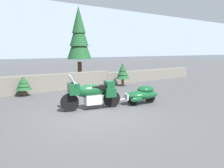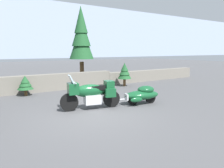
{
  "view_description": "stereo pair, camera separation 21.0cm",
  "coord_description": "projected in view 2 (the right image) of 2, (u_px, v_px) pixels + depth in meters",
  "views": [
    {
      "loc": [
        -3.64,
        -6.36,
        2.2
      ],
      "look_at": [
        1.37,
        0.8,
        0.85
      ],
      "focal_mm": 34.82,
      "sensor_mm": 36.0,
      "label": 1
    },
    {
      "loc": [
        -3.47,
        -6.48,
        2.2
      ],
      "look_at": [
        1.37,
        0.8,
        0.85
      ],
      "focal_mm": 34.82,
      "sensor_mm": 36.0,
      "label": 2
    }
  ],
  "objects": [
    {
      "name": "pine_sapling_near",
      "position": [
        25.0,
        83.0,
        10.59
      ],
      "size": [
        0.76,
        0.76,
        0.99
      ],
      "color": "brown",
      "rests_on": "ground"
    },
    {
      "name": "pine_sapling_farther",
      "position": [
        125.0,
        72.0,
        13.46
      ],
      "size": [
        0.86,
        0.86,
        1.45
      ],
      "color": "brown",
      "rests_on": "ground"
    },
    {
      "name": "ground_plane",
      "position": [
        92.0,
        114.0,
        7.57
      ],
      "size": [
        80.0,
        80.0,
        0.0
      ],
      "primitive_type": "plane",
      "color": "#4C4C4F"
    },
    {
      "name": "car_shaped_trailer",
      "position": [
        142.0,
        94.0,
        8.97
      ],
      "size": [
        2.23,
        1.02,
        0.76
      ],
      "color": "black",
      "rests_on": "ground"
    },
    {
      "name": "stone_guard_wall",
      "position": [
        38.0,
        84.0,
        11.6
      ],
      "size": [
        24.0,
        0.57,
        0.91
      ],
      "color": "slate",
      "rests_on": "ground"
    },
    {
      "name": "touring_motorcycle",
      "position": [
        91.0,
        93.0,
        8.16
      ],
      "size": [
        2.28,
        1.05,
        1.33
      ],
      "color": "black",
      "rests_on": "ground"
    },
    {
      "name": "pine_tree_tall",
      "position": [
        81.0,
        36.0,
        14.21
      ],
      "size": [
        1.6,
        1.6,
        5.05
      ],
      "color": "brown",
      "rests_on": "ground"
    }
  ]
}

